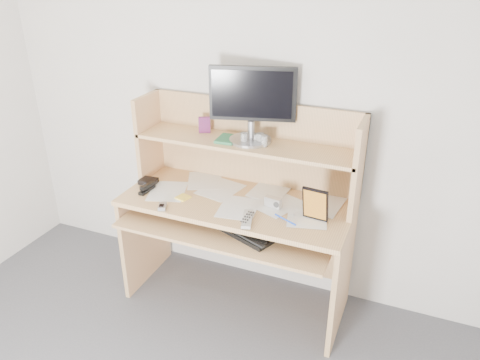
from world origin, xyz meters
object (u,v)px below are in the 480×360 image
at_px(desk, 241,203).
at_px(keyboard, 238,227).
at_px(game_case, 315,204).
at_px(monitor, 252,102).
at_px(tv_remote, 247,219).

distance_m(desk, keyboard, 0.24).
xyz_separation_m(desk, game_case, (0.50, -0.14, 0.16)).
height_order(game_case, monitor, monitor).
xyz_separation_m(keyboard, tv_remote, (0.08, -0.06, 0.10)).
xyz_separation_m(desk, monitor, (0.02, 0.11, 0.62)).
xyz_separation_m(game_case, monitor, (-0.48, 0.25, 0.46)).
height_order(desk, game_case, desk).
height_order(keyboard, game_case, game_case).
bearing_deg(monitor, keyboard, -96.16).
distance_m(keyboard, tv_remote, 0.14).
relative_size(desk, game_case, 6.84).
relative_size(desk, tv_remote, 7.40).
bearing_deg(game_case, monitor, 158.27).
distance_m(tv_remote, game_case, 0.39).
xyz_separation_m(tv_remote, monitor, (-0.13, 0.40, 0.55)).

